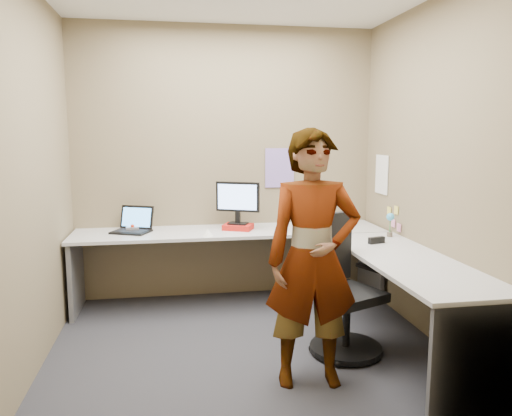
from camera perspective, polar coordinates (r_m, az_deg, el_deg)
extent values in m
plane|color=#26252A|center=(4.10, -1.21, -15.27)|extent=(3.00, 3.00, 0.00)
plane|color=brown|center=(5.04, -3.44, 5.11)|extent=(3.00, 0.00, 3.00)
plane|color=brown|center=(4.24, 19.25, 3.98)|extent=(0.00, 2.70, 2.70)
plane|color=brown|center=(3.84, -24.06, 3.26)|extent=(0.00, 2.70, 2.70)
cube|color=#BCBCBC|center=(4.80, -2.95, -2.71)|extent=(2.96, 0.65, 0.03)
cube|color=#BCBCBC|center=(3.91, 16.89, -5.73)|extent=(0.65, 1.91, 0.03)
cube|color=#59595B|center=(4.94, -19.88, -7.26)|extent=(0.04, 0.60, 0.70)
cube|color=#59595B|center=(5.25, 12.98, -6.03)|extent=(0.04, 0.60, 0.70)
cube|color=#59595B|center=(3.28, 23.99, -15.68)|extent=(0.60, 0.04, 0.70)
cube|color=#B61912|center=(4.82, -2.06, -2.17)|extent=(0.33, 0.29, 0.05)
cube|color=black|center=(4.81, -2.06, -1.78)|extent=(0.21, 0.19, 0.01)
cube|color=black|center=(4.82, -2.10, -1.03)|extent=(0.06, 0.05, 0.11)
cube|color=black|center=(4.79, -2.11, 1.28)|extent=(0.40, 0.21, 0.29)
cube|color=#93B8FE|center=(4.77, -2.17, 1.26)|extent=(0.35, 0.16, 0.24)
cube|color=black|center=(4.81, -14.09, -2.66)|extent=(0.40, 0.36, 0.02)
cube|color=black|center=(4.89, -13.46, -1.02)|extent=(0.33, 0.20, 0.22)
cube|color=#4491DA|center=(4.89, -13.46, -1.02)|extent=(0.29, 0.17, 0.18)
cube|color=#B7B7BC|center=(4.87, -13.91, -2.34)|extent=(0.12, 0.08, 0.04)
sphere|color=red|center=(4.86, -13.93, -2.02)|extent=(0.04, 0.04, 0.04)
cone|color=white|center=(4.55, -5.55, -2.79)|extent=(0.10, 0.10, 0.06)
cube|color=black|center=(4.34, 13.61, -3.60)|extent=(0.16, 0.08, 0.05)
cylinder|color=brown|center=(4.65, 15.03, -2.93)|extent=(0.05, 0.05, 0.04)
cylinder|color=#338C3F|center=(4.63, 15.07, -1.84)|extent=(0.01, 0.01, 0.14)
sphere|color=#42B0E8|center=(4.62, 15.10, -0.99)|extent=(0.07, 0.07, 0.07)
cube|color=#846BB7|center=(5.12, 2.72, 4.61)|extent=(0.30, 0.01, 0.40)
cube|color=white|center=(5.05, 14.17, 3.73)|extent=(0.01, 0.28, 0.38)
cube|color=#F2E059|center=(4.77, 15.73, -0.24)|extent=(0.01, 0.07, 0.07)
cube|color=pink|center=(4.83, 15.42, -1.67)|extent=(0.01, 0.07, 0.07)
cube|color=pink|center=(4.73, 16.02, -2.16)|extent=(0.01, 0.07, 0.07)
cube|color=#F2E059|center=(4.91, 14.97, -0.32)|extent=(0.01, 0.07, 0.07)
cylinder|color=black|center=(3.99, 10.21, -15.47)|extent=(0.55, 0.55, 0.04)
cylinder|color=black|center=(3.91, 10.29, -12.60)|extent=(0.06, 0.06, 0.39)
cube|color=black|center=(3.84, 10.38, -9.75)|extent=(0.59, 0.59, 0.07)
cube|color=black|center=(3.90, 8.34, -4.49)|extent=(0.41, 0.21, 0.54)
cube|color=black|center=(3.63, 7.63, -8.01)|extent=(0.15, 0.28, 0.03)
cube|color=black|center=(3.96, 13.02, -6.77)|extent=(0.15, 0.28, 0.03)
imported|color=#999399|center=(3.27, 6.51, -5.82)|extent=(0.65, 0.45, 1.69)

